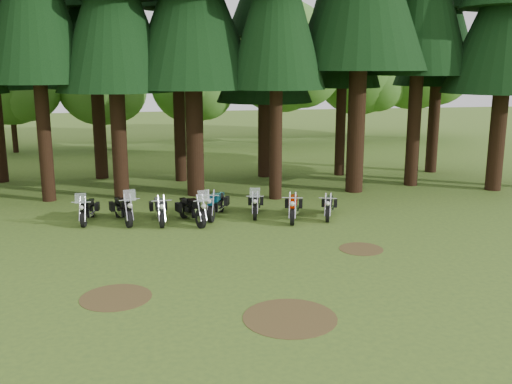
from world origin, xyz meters
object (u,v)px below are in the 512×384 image
Objects in this scene: motorcycle_0 at (88,211)px; motorcycle_3 at (192,210)px; motorcycle_1 at (123,210)px; motorcycle_7 at (329,207)px; motorcycle_4 at (216,205)px; motorcycle_6 at (293,207)px; motorcycle_2 at (160,210)px; motorcycle_5 at (255,204)px.

motorcycle_3 is at bearing -6.59° from motorcycle_0.
motorcycle_1 reaches higher than motorcycle_7.
motorcycle_1 reaches higher than motorcycle_4.
motorcycle_4 is at bearing 4.63° from motorcycle_0.
motorcycle_6 is at bearing -22.92° from motorcycle_1.
motorcycle_0 reaches higher than motorcycle_7.
motorcycle_6 is at bearing -10.18° from motorcycle_2.
motorcycle_3 is (2.50, -0.59, -0.00)m from motorcycle_1.
motorcycle_4 is (4.81, -0.16, 0.03)m from motorcycle_0.
motorcycle_1 is 1.04× the size of motorcycle_2.
motorcycle_4 is at bearing -13.26° from motorcycle_1.
motorcycle_3 reaches higher than motorcycle_0.
motorcycle_2 is 1.08× the size of motorcycle_5.
motorcycle_3 reaches higher than motorcycle_7.
motorcycle_3 is 5.23m from motorcycle_7.
motorcycle_6 is at bearing -21.87° from motorcycle_3.
motorcycle_3 is at bearing -160.85° from motorcycle_7.
motorcycle_1 reaches higher than motorcycle_0.
motorcycle_7 is (1.42, 0.05, -0.05)m from motorcycle_6.
motorcycle_5 is 1.07× the size of motorcycle_7.
motorcycle_2 is 5.02m from motorcycle_6.
motorcycle_3 reaches higher than motorcycle_5.
motorcycle_6 is (6.31, -0.82, -0.02)m from motorcycle_1.
motorcycle_1 is (1.31, -0.30, 0.04)m from motorcycle_0.
motorcycle_5 is (1.53, -0.06, -0.04)m from motorcycle_4.
motorcycle_2 is 1.23m from motorcycle_3.
motorcycle_5 is at bearing -14.56° from motorcycle_1.
motorcycle_1 is 5.03m from motorcycle_5.
motorcycle_4 is at bearing -171.00° from motorcycle_7.
motorcycle_5 is 2.84m from motorcycle_7.
motorcycle_3 reaches higher than motorcycle_6.
motorcycle_7 is (5.23, -0.19, -0.07)m from motorcycle_3.
motorcycle_4 is 1.53m from motorcycle_5.
motorcycle_7 is at bearing -21.22° from motorcycle_1.
motorcycle_5 is 0.93× the size of motorcycle_6.
motorcycle_1 is 3.51m from motorcycle_4.
motorcycle_1 is 1.35m from motorcycle_2.
motorcycle_0 is at bearing -169.59° from motorcycle_5.
motorcycle_3 is 2.62m from motorcycle_5.
motorcycle_5 is at bearing -176.42° from motorcycle_7.
motorcycle_0 is 2.69m from motorcycle_2.
motorcycle_0 is 3.91m from motorcycle_3.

